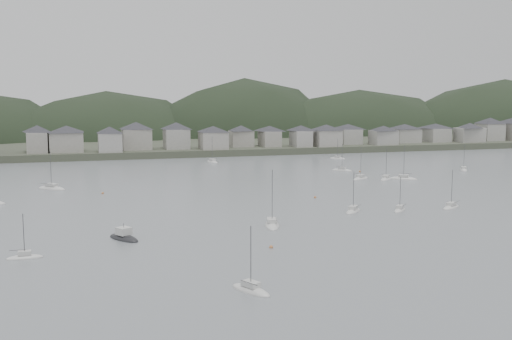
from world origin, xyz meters
name	(u,v)px	position (x,y,z in m)	size (l,w,h in m)	color
ground	(381,258)	(0.00, 0.00, 0.00)	(900.00, 900.00, 0.00)	slate
far_shore_land	(158,136)	(0.00, 295.00, 1.50)	(900.00, 250.00, 3.00)	#383D2D
forested_ridge	(172,160)	(4.83, 269.40, -11.28)	(851.55, 103.94, 102.57)	black
waterfront_town	(294,134)	(50.59, 183.34, 8.66)	(451.48, 28.46, 12.92)	gray
moored_fleet	(190,202)	(-21.56, 61.66, 0.18)	(226.87, 168.73, 13.08)	silver
motor_launch_far	(124,238)	(-40.67, 25.81, 0.29)	(6.77, 8.64, 3.97)	black
mooring_buoys	(202,205)	(-19.36, 56.24, 0.15)	(138.22, 132.09, 0.70)	#BA703E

